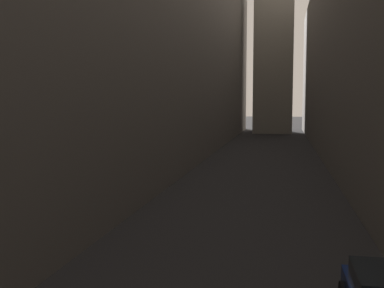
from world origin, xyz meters
name	(u,v)px	position (x,y,z in m)	size (l,w,h in m)	color
ground_plane	(259,171)	(0.00, 48.00, 0.00)	(264.00, 264.00, 0.00)	#232326
building_block_left	(116,22)	(-12.82, 50.00, 12.53)	(14.64, 108.00, 25.06)	slate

